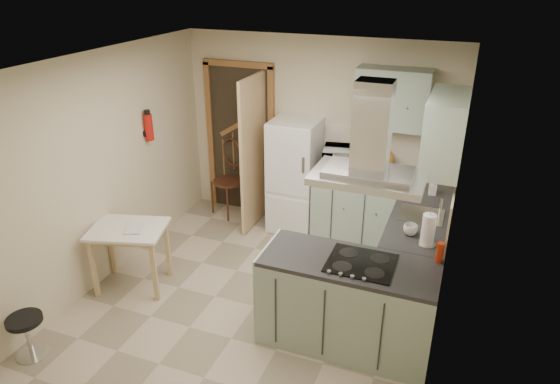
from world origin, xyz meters
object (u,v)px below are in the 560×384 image
at_px(fridge, 295,176).
at_px(peninsula, 347,303).
at_px(extractor_hood, 368,177).
at_px(drop_leaf_table, 132,257).
at_px(stool, 28,336).
at_px(bentwood_chair, 229,181).
at_px(microwave, 348,161).

xyz_separation_m(fridge, peninsula, (1.22, -1.98, -0.30)).
relative_size(fridge, peninsula, 0.97).
distance_m(extractor_hood, drop_leaf_table, 2.86).
bearing_deg(extractor_hood, fridge, 123.79).
bearing_deg(stool, extractor_hood, 23.88).
bearing_deg(bentwood_chair, extractor_hood, -16.37).
distance_m(stool, microwave, 3.90).
bearing_deg(fridge, stool, -113.86).
height_order(peninsula, extractor_hood, extractor_hood).
distance_m(drop_leaf_table, bentwood_chair, 2.00).
height_order(peninsula, bentwood_chair, bentwood_chair).
bearing_deg(drop_leaf_table, fridge, 42.52).
xyz_separation_m(fridge, bentwood_chair, (-1.00, 0.05, -0.26)).
bearing_deg(extractor_hood, stool, -156.12).
bearing_deg(drop_leaf_table, microwave, 29.41).
bearing_deg(stool, peninsula, 24.68).
relative_size(drop_leaf_table, bentwood_chair, 0.79).
bearing_deg(peninsula, stool, -155.32).
bearing_deg(microwave, peninsula, -84.99).
height_order(fridge, drop_leaf_table, fridge).
bearing_deg(fridge, bentwood_chair, 177.13).
relative_size(extractor_hood, stool, 2.13).
bearing_deg(extractor_hood, microwave, 107.77).
relative_size(fridge, drop_leaf_table, 1.92).
xyz_separation_m(stool, microwave, (2.11, 3.17, 0.86)).
height_order(fridge, peninsula, fridge).
bearing_deg(peninsula, drop_leaf_table, 178.99).
height_order(stool, microwave, microwave).
relative_size(peninsula, microwave, 2.59).
bearing_deg(fridge, drop_leaf_table, -121.56).
xyz_separation_m(bentwood_chair, stool, (-0.41, -3.24, -0.28)).
bearing_deg(fridge, peninsula, -58.26).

